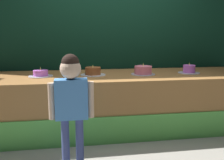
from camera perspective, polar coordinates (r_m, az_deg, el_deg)
name	(u,v)px	position (r m, az deg, el deg)	size (l,w,h in m)	color
ground_plane	(126,142)	(3.13, 3.18, -14.10)	(12.00, 12.00, 0.00)	gray
stage_platform	(117,101)	(3.53, 1.26, -4.80)	(4.05, 1.16, 0.76)	#9E6B38
curtain_backdrop	(110,18)	(4.09, -0.44, 14.05)	(4.49, 0.08, 3.13)	black
child_figure	(71,95)	(2.40, -9.31, -3.52)	(0.43, 0.20, 1.12)	#3F4C8C
cake_far_left	(41,74)	(3.40, -16.02, 1.39)	(0.32, 0.32, 0.13)	silver
cake_center_left	(93,72)	(3.38, -4.39, 1.91)	(0.34, 0.34, 0.14)	silver
cake_center_right	(143,71)	(3.45, 7.14, 2.16)	(0.33, 0.33, 0.17)	silver
cake_far_right	(189,70)	(3.73, 17.23, 2.27)	(0.31, 0.31, 0.16)	silver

